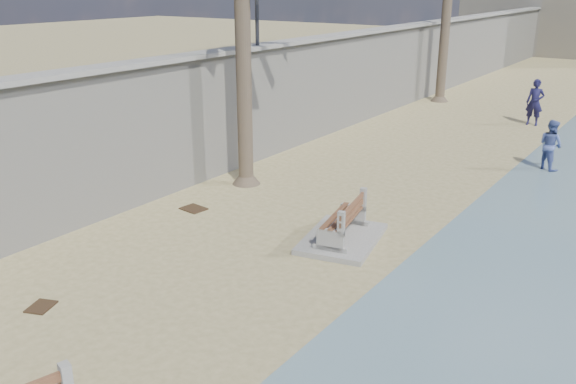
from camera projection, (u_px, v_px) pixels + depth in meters
The scene contains 7 objects.
seawall at pixel (372, 75), 25.48m from camera, with size 0.45×70.00×3.50m, color gray.
wall_cap at pixel (375, 30), 24.89m from camera, with size 0.80×70.00×0.12m, color gray.
bench_far at pixel (342, 224), 13.41m from camera, with size 1.94×2.49×0.93m.
person_a at pixel (535, 99), 24.10m from camera, with size 0.75×0.51×2.09m, color #161438.
person_b at pixel (551, 142), 18.42m from camera, with size 0.82×0.64×1.71m, color #4B5A9B.
debris_c at pixel (194, 209), 15.43m from camera, with size 0.60×0.48×0.03m, color #382616.
debris_d at pixel (41, 307), 10.79m from camera, with size 0.48×0.39×0.03m, color #382616.
Camera 1 is at (6.51, -3.12, 5.49)m, focal length 38.00 mm.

